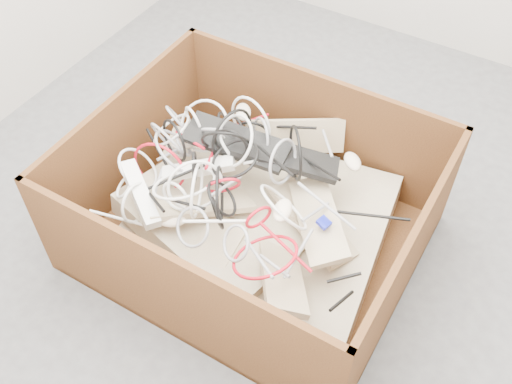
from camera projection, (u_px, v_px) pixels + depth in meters
The scene contains 8 objects.
ground at pixel (286, 199), 2.71m from camera, with size 3.00×3.00×0.00m, color #4B4B4D.
cardboard_box at pixel (250, 220), 2.46m from camera, with size 1.28×1.07×0.55m.
keyboard_pile at pixel (253, 196), 2.37m from camera, with size 1.02×1.06×0.32m.
mice_scatter at pixel (246, 167), 2.34m from camera, with size 0.75×0.71×0.18m.
power_strip_left at pixel (198, 168), 2.34m from camera, with size 0.29×0.05×0.04m, color white.
power_strip_right at pixel (140, 194), 2.27m from camera, with size 0.30×0.06×0.04m, color white.
vga_plug at pixel (324, 223), 2.19m from camera, with size 0.04×0.04×0.02m, color #0B14AC.
cable_tangle at pixel (215, 166), 2.30m from camera, with size 1.13×0.87×0.43m.
Camera 1 is at (0.79, -1.59, 2.06)m, focal length 42.27 mm.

